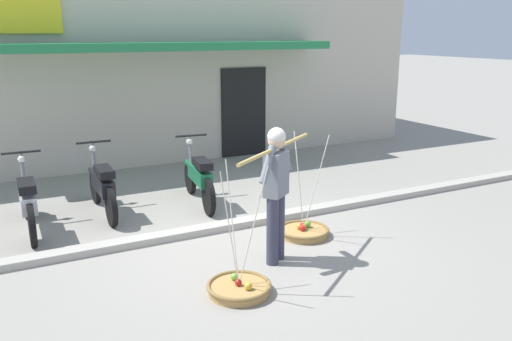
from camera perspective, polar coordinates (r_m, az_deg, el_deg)
ground_plane at (r=7.19m, az=-1.01°, el=-8.08°), size 90.00×90.00×0.00m
sidewalk_curb at (r=7.76m, az=-3.32°, el=-5.94°), size 20.00×0.24×0.10m
fruit_vendor at (r=6.40m, az=2.17°, el=-1.67°), size 1.56×1.15×1.70m
fruit_basket_left_side at (r=7.52m, az=5.15°, el=-6.47°), size 0.72×0.72×1.45m
fruit_basket_right_side at (r=5.95m, az=-1.83°, el=-12.43°), size 0.72×0.72×1.45m
motorcycle_nearest_shop at (r=8.19m, az=-23.33°, el=-3.08°), size 0.54×1.82×1.09m
motorcycle_second_in_row at (r=8.58m, az=-16.18°, el=-1.66°), size 0.54×1.82×1.09m
motorcycle_third_in_row at (r=8.79m, az=-6.14°, el=-0.76°), size 0.54×1.82×1.09m
storefront_building at (r=13.74m, az=-13.59°, el=11.47°), size 13.00×6.00×4.20m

